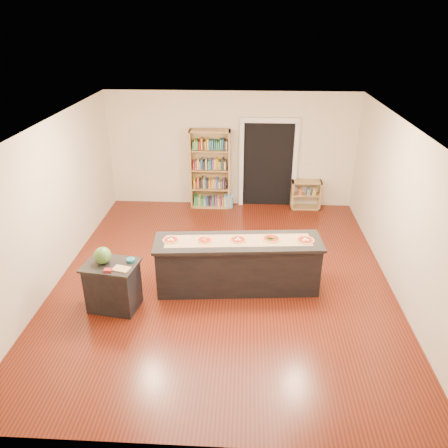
# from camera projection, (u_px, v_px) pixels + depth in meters

# --- Properties ---
(room) EXTENTS (6.00, 7.00, 2.80)m
(room) POSITION_uv_depth(u_px,v_px,m) (223.00, 208.00, 7.45)
(room) COLOR beige
(room) RESTS_ON ground
(doorway) EXTENTS (1.40, 0.09, 2.21)m
(doorway) POSITION_uv_depth(u_px,v_px,m) (268.00, 159.00, 10.61)
(doorway) COLOR black
(doorway) RESTS_ON room
(kitchen_island) EXTENTS (2.84, 0.77, 0.94)m
(kitchen_island) POSITION_uv_depth(u_px,v_px,m) (238.00, 264.00, 7.57)
(kitchen_island) COLOR black
(kitchen_island) RESTS_ON ground
(side_counter) EXTENTS (0.84, 0.61, 0.83)m
(side_counter) POSITION_uv_depth(u_px,v_px,m) (113.00, 286.00, 7.07)
(side_counter) COLOR black
(side_counter) RESTS_ON ground
(bookshelf) EXTENTS (0.97, 0.35, 1.94)m
(bookshelf) POSITION_uv_depth(u_px,v_px,m) (210.00, 170.00, 10.61)
(bookshelf) COLOR tan
(bookshelf) RESTS_ON ground
(low_shelf) EXTENTS (0.72, 0.31, 0.72)m
(low_shelf) POSITION_uv_depth(u_px,v_px,m) (306.00, 195.00, 10.78)
(low_shelf) COLOR tan
(low_shelf) RESTS_ON ground
(waste_bin) EXTENTS (0.23, 0.23, 0.34)m
(waste_bin) POSITION_uv_depth(u_px,v_px,m) (228.00, 201.00, 10.90)
(waste_bin) COLOR #65A8E2
(waste_bin) RESTS_ON ground
(kraft_paper) EXTENTS (2.50, 0.65, 0.00)m
(kraft_paper) POSITION_uv_depth(u_px,v_px,m) (238.00, 241.00, 7.37)
(kraft_paper) COLOR #A37D54
(kraft_paper) RESTS_ON kitchen_island
(watermelon) EXTENTS (0.27, 0.27, 0.27)m
(watermelon) POSITION_uv_depth(u_px,v_px,m) (103.00, 255.00, 6.86)
(watermelon) COLOR #144214
(watermelon) RESTS_ON side_counter
(cutting_board) EXTENTS (0.30, 0.24, 0.02)m
(cutting_board) POSITION_uv_depth(u_px,v_px,m) (121.00, 269.00, 6.75)
(cutting_board) COLOR tan
(cutting_board) RESTS_ON side_counter
(package_red) EXTENTS (0.12, 0.09, 0.04)m
(package_red) POSITION_uv_depth(u_px,v_px,m) (108.00, 270.00, 6.68)
(package_red) COLOR maroon
(package_red) RESTS_ON side_counter
(package_teal) EXTENTS (0.14, 0.14, 0.05)m
(package_teal) POSITION_uv_depth(u_px,v_px,m) (131.00, 260.00, 6.95)
(package_teal) COLOR #195966
(package_teal) RESTS_ON side_counter
(pizza_a) EXTENTS (0.29, 0.29, 0.02)m
(pizza_a) POSITION_uv_depth(u_px,v_px,m) (171.00, 240.00, 7.36)
(pizza_a) COLOR #BF8649
(pizza_a) RESTS_ON kitchen_island
(pizza_b) EXTENTS (0.27, 0.27, 0.02)m
(pizza_b) POSITION_uv_depth(u_px,v_px,m) (205.00, 240.00, 7.35)
(pizza_b) COLOR #BF8649
(pizza_b) RESTS_ON kitchen_island
(pizza_c) EXTENTS (0.28, 0.28, 0.02)m
(pizza_c) POSITION_uv_depth(u_px,v_px,m) (238.00, 240.00, 7.37)
(pizza_c) COLOR #BF8649
(pizza_c) RESTS_ON kitchen_island
(pizza_d) EXTENTS (0.32, 0.32, 0.02)m
(pizza_d) POSITION_uv_depth(u_px,v_px,m) (271.00, 239.00, 7.41)
(pizza_d) COLOR #BF8649
(pizza_d) RESTS_ON kitchen_island
(pizza_e) EXTENTS (0.33, 0.33, 0.02)m
(pizza_e) POSITION_uv_depth(u_px,v_px,m) (305.00, 240.00, 7.36)
(pizza_e) COLOR #BF8649
(pizza_e) RESTS_ON kitchen_island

